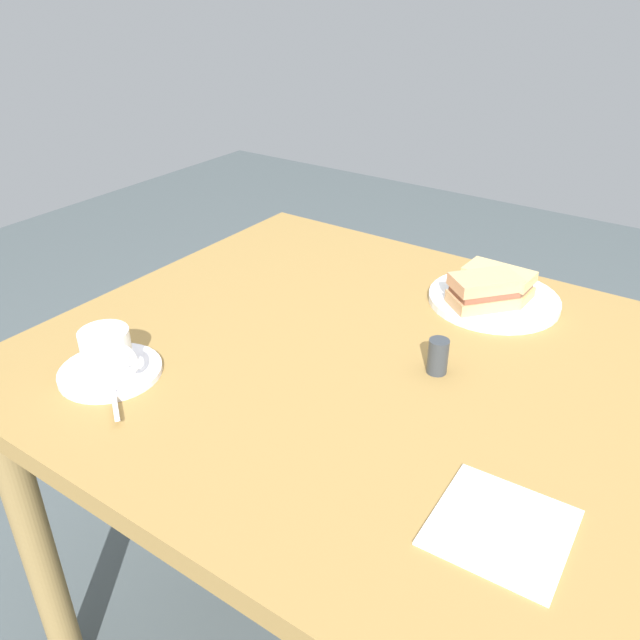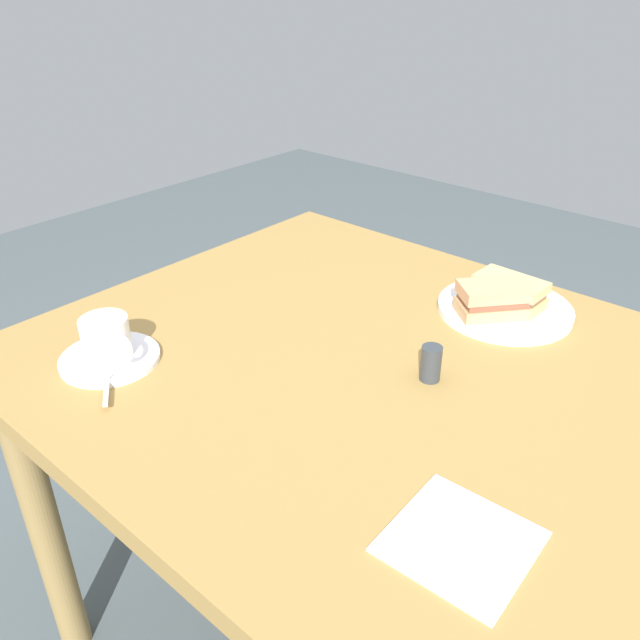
{
  "view_description": "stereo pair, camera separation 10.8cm",
  "coord_description": "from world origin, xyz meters",
  "px_view_note": "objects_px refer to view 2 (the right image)",
  "views": [
    {
      "loc": [
        -0.39,
        0.77,
        1.31
      ],
      "look_at": [
        0.16,
        -0.01,
        0.77
      ],
      "focal_mm": 36.25,
      "sensor_mm": 36.0,
      "label": 1
    },
    {
      "loc": [
        -0.47,
        0.71,
        1.31
      ],
      "look_at": [
        0.16,
        -0.01,
        0.77
      ],
      "focal_mm": 36.25,
      "sensor_mm": 36.0,
      "label": 2
    }
  ],
  "objects_px": {
    "sandwich_front": "(510,291)",
    "sandwich_back": "(493,299)",
    "napkin": "(460,542)",
    "dining_table": "(389,421)",
    "spoon": "(107,380)",
    "coffee_saucer": "(110,359)",
    "coffee_cup": "(107,337)",
    "sandwich_plate": "(505,309)",
    "salt_shaker": "(431,363)"
  },
  "relations": [
    {
      "from": "napkin",
      "to": "spoon",
      "type": "bearing_deg",
      "value": 9.15
    },
    {
      "from": "coffee_saucer",
      "to": "spoon",
      "type": "distance_m",
      "value": 0.07
    },
    {
      "from": "sandwich_plate",
      "to": "salt_shaker",
      "type": "distance_m",
      "value": 0.27
    },
    {
      "from": "sandwich_front",
      "to": "coffee_saucer",
      "type": "xyz_separation_m",
      "value": [
        0.4,
        0.58,
        -0.03
      ]
    },
    {
      "from": "coffee_saucer",
      "to": "spoon",
      "type": "relative_size",
      "value": 1.81
    },
    {
      "from": "coffee_saucer",
      "to": "sandwich_front",
      "type": "bearing_deg",
      "value": -124.62
    },
    {
      "from": "sandwich_back",
      "to": "coffee_cup",
      "type": "bearing_deg",
      "value": 53.1
    },
    {
      "from": "sandwich_plate",
      "to": "spoon",
      "type": "bearing_deg",
      "value": 60.92
    },
    {
      "from": "coffee_cup",
      "to": "napkin",
      "type": "xyz_separation_m",
      "value": [
        -0.61,
        -0.05,
        -0.04
      ]
    },
    {
      "from": "dining_table",
      "to": "coffee_cup",
      "type": "height_order",
      "value": "coffee_cup"
    },
    {
      "from": "dining_table",
      "to": "coffee_saucer",
      "type": "distance_m",
      "value": 0.46
    },
    {
      "from": "sandwich_plate",
      "to": "salt_shaker",
      "type": "height_order",
      "value": "salt_shaker"
    },
    {
      "from": "coffee_saucer",
      "to": "spoon",
      "type": "bearing_deg",
      "value": 144.89
    },
    {
      "from": "napkin",
      "to": "dining_table",
      "type": "bearing_deg",
      "value": -41.64
    },
    {
      "from": "coffee_saucer",
      "to": "salt_shaker",
      "type": "relative_size",
      "value": 2.74
    },
    {
      "from": "sandwich_front",
      "to": "sandwich_back",
      "type": "bearing_deg",
      "value": 85.13
    },
    {
      "from": "coffee_saucer",
      "to": "coffee_cup",
      "type": "distance_m",
      "value": 0.04
    },
    {
      "from": "dining_table",
      "to": "salt_shaker",
      "type": "relative_size",
      "value": 20.5
    },
    {
      "from": "coffee_saucer",
      "to": "spoon",
      "type": "height_order",
      "value": "spoon"
    },
    {
      "from": "coffee_saucer",
      "to": "napkin",
      "type": "distance_m",
      "value": 0.62
    },
    {
      "from": "sandwich_back",
      "to": "coffee_cup",
      "type": "height_order",
      "value": "coffee_cup"
    },
    {
      "from": "sandwich_front",
      "to": "salt_shaker",
      "type": "relative_size",
      "value": 2.17
    },
    {
      "from": "sandwich_plate",
      "to": "salt_shaker",
      "type": "bearing_deg",
      "value": 93.02
    },
    {
      "from": "coffee_cup",
      "to": "salt_shaker",
      "type": "bearing_deg",
      "value": -144.29
    },
    {
      "from": "sandwich_front",
      "to": "spoon",
      "type": "xyz_separation_m",
      "value": [
        0.34,
        0.62,
        -0.03
      ]
    },
    {
      "from": "dining_table",
      "to": "coffee_saucer",
      "type": "xyz_separation_m",
      "value": [
        0.36,
        0.27,
        0.1
      ]
    },
    {
      "from": "sandwich_back",
      "to": "coffee_cup",
      "type": "relative_size",
      "value": 1.28
    },
    {
      "from": "sandwich_back",
      "to": "spoon",
      "type": "xyz_separation_m",
      "value": [
        0.34,
        0.57,
        -0.03
      ]
    },
    {
      "from": "sandwich_back",
      "to": "spoon",
      "type": "bearing_deg",
      "value": 59.34
    },
    {
      "from": "spoon",
      "to": "salt_shaker",
      "type": "bearing_deg",
      "value": -136.33
    },
    {
      "from": "spoon",
      "to": "salt_shaker",
      "type": "height_order",
      "value": "salt_shaker"
    },
    {
      "from": "coffee_cup",
      "to": "napkin",
      "type": "bearing_deg",
      "value": -175.58
    },
    {
      "from": "sandwich_back",
      "to": "napkin",
      "type": "bearing_deg",
      "value": 114.83
    },
    {
      "from": "dining_table",
      "to": "salt_shaker",
      "type": "height_order",
      "value": "salt_shaker"
    },
    {
      "from": "coffee_cup",
      "to": "salt_shaker",
      "type": "height_order",
      "value": "coffee_cup"
    },
    {
      "from": "coffee_saucer",
      "to": "coffee_cup",
      "type": "bearing_deg",
      "value": -178.04
    },
    {
      "from": "sandwich_front",
      "to": "sandwich_back",
      "type": "xyz_separation_m",
      "value": [
        0.0,
        0.06,
        0.0
      ]
    },
    {
      "from": "sandwich_front",
      "to": "spoon",
      "type": "relative_size",
      "value": 1.44
    },
    {
      "from": "coffee_cup",
      "to": "spoon",
      "type": "distance_m",
      "value": 0.08
    },
    {
      "from": "dining_table",
      "to": "coffee_cup",
      "type": "distance_m",
      "value": 0.47
    },
    {
      "from": "coffee_cup",
      "to": "salt_shaker",
      "type": "relative_size",
      "value": 1.84
    },
    {
      "from": "coffee_cup",
      "to": "salt_shaker",
      "type": "distance_m",
      "value": 0.51
    },
    {
      "from": "spoon",
      "to": "salt_shaker",
      "type": "xyz_separation_m",
      "value": [
        -0.35,
        -0.34,
        0.02
      ]
    },
    {
      "from": "napkin",
      "to": "salt_shaker",
      "type": "relative_size",
      "value": 2.6
    },
    {
      "from": "coffee_saucer",
      "to": "napkin",
      "type": "xyz_separation_m",
      "value": [
        -0.62,
        -0.05,
        -0.0
      ]
    },
    {
      "from": "napkin",
      "to": "sandwich_back",
      "type": "bearing_deg",
      "value": -65.17
    },
    {
      "from": "dining_table",
      "to": "spoon",
      "type": "height_order",
      "value": "spoon"
    },
    {
      "from": "sandwich_plate",
      "to": "dining_table",
      "type": "bearing_deg",
      "value": 82.28
    },
    {
      "from": "sandwich_front",
      "to": "napkin",
      "type": "xyz_separation_m",
      "value": [
        -0.22,
        0.53,
        -0.04
      ]
    },
    {
      "from": "coffee_cup",
      "to": "sandwich_plate",
      "type": "bearing_deg",
      "value": -124.95
    }
  ]
}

